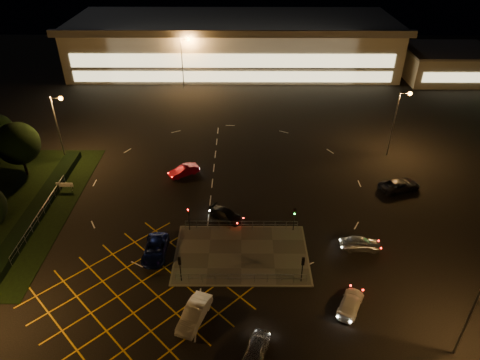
{
  "coord_description": "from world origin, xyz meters",
  "views": [
    {
      "loc": [
        2.05,
        -36.46,
        31.94
      ],
      "look_at": [
        1.79,
        9.73,
        2.0
      ],
      "focal_mm": 32.0,
      "sensor_mm": 36.0,
      "label": 1
    }
  ],
  "objects_px": {
    "car_queue_white": "(194,314)",
    "car_right_silver": "(360,243)",
    "car_near_silver": "(255,352)",
    "car_far_dkgrey": "(226,215)",
    "signal_nw": "(189,214)",
    "car_approach_white": "(351,303)",
    "signal_ne": "(294,215)",
    "car_left_blue": "(155,249)",
    "car_east_grey": "(400,185)",
    "signal_se": "(303,265)",
    "signal_sw": "(180,264)",
    "car_circ_red": "(184,171)"
  },
  "relations": [
    {
      "from": "car_far_dkgrey",
      "to": "car_approach_white",
      "type": "xyz_separation_m",
      "value": [
        12.03,
        -13.46,
        0.01
      ]
    },
    {
      "from": "signal_sw",
      "to": "car_left_blue",
      "type": "distance_m",
      "value": 5.36
    },
    {
      "from": "signal_sw",
      "to": "car_far_dkgrey",
      "type": "distance_m",
      "value": 11.17
    },
    {
      "from": "car_approach_white",
      "to": "car_far_dkgrey",
      "type": "bearing_deg",
      "value": -20.18
    },
    {
      "from": "car_east_grey",
      "to": "signal_ne",
      "type": "bearing_deg",
      "value": 101.16
    },
    {
      "from": "signal_ne",
      "to": "car_right_silver",
      "type": "distance_m",
      "value": 7.81
    },
    {
      "from": "car_left_blue",
      "to": "car_circ_red",
      "type": "bearing_deg",
      "value": 85.51
    },
    {
      "from": "signal_nw",
      "to": "car_approach_white",
      "type": "relative_size",
      "value": 0.73
    },
    {
      "from": "signal_se",
      "to": "car_queue_white",
      "type": "bearing_deg",
      "value": 24.51
    },
    {
      "from": "signal_se",
      "to": "car_approach_white",
      "type": "distance_m",
      "value": 5.6
    },
    {
      "from": "car_queue_white",
      "to": "car_right_silver",
      "type": "bearing_deg",
      "value": 48.54
    },
    {
      "from": "signal_ne",
      "to": "car_circ_red",
      "type": "height_order",
      "value": "signal_ne"
    },
    {
      "from": "signal_ne",
      "to": "car_right_silver",
      "type": "xyz_separation_m",
      "value": [
        7.03,
        -3.0,
        -1.62
      ]
    },
    {
      "from": "signal_sw",
      "to": "car_east_grey",
      "type": "relative_size",
      "value": 0.57
    },
    {
      "from": "signal_ne",
      "to": "car_circ_red",
      "type": "xyz_separation_m",
      "value": [
        -14.06,
        12.09,
        -1.66
      ]
    },
    {
      "from": "signal_sw",
      "to": "car_approach_white",
      "type": "relative_size",
      "value": 0.73
    },
    {
      "from": "car_far_dkgrey",
      "to": "car_approach_white",
      "type": "height_order",
      "value": "car_approach_white"
    },
    {
      "from": "signal_se",
      "to": "car_queue_white",
      "type": "relative_size",
      "value": 0.66
    },
    {
      "from": "car_queue_white",
      "to": "car_left_blue",
      "type": "height_order",
      "value": "car_queue_white"
    },
    {
      "from": "signal_se",
      "to": "car_approach_white",
      "type": "xyz_separation_m",
      "value": [
        4.21,
        -3.25,
        -1.74
      ]
    },
    {
      "from": "car_far_dkgrey",
      "to": "car_east_grey",
      "type": "relative_size",
      "value": 0.78
    },
    {
      "from": "car_far_dkgrey",
      "to": "car_circ_red",
      "type": "bearing_deg",
      "value": 68.55
    },
    {
      "from": "car_near_silver",
      "to": "car_queue_white",
      "type": "height_order",
      "value": "car_queue_white"
    },
    {
      "from": "car_right_silver",
      "to": "signal_sw",
      "type": "bearing_deg",
      "value": 107.04
    },
    {
      "from": "car_far_dkgrey",
      "to": "car_east_grey",
      "type": "bearing_deg",
      "value": -38.29
    },
    {
      "from": "car_left_blue",
      "to": "car_far_dkgrey",
      "type": "distance_m",
      "value": 9.72
    },
    {
      "from": "car_near_silver",
      "to": "car_far_dkgrey",
      "type": "distance_m",
      "value": 18.95
    },
    {
      "from": "car_queue_white",
      "to": "car_approach_white",
      "type": "relative_size",
      "value": 1.1
    },
    {
      "from": "signal_ne",
      "to": "car_queue_white",
      "type": "height_order",
      "value": "signal_ne"
    },
    {
      "from": "signal_nw",
      "to": "car_far_dkgrey",
      "type": "relative_size",
      "value": 0.74
    },
    {
      "from": "signal_se",
      "to": "car_queue_white",
      "type": "xyz_separation_m",
      "value": [
        -10.23,
        -4.67,
        -1.58
      ]
    },
    {
      "from": "car_near_silver",
      "to": "car_approach_white",
      "type": "height_order",
      "value": "car_near_silver"
    },
    {
      "from": "signal_se",
      "to": "car_circ_red",
      "type": "relative_size",
      "value": 0.73
    },
    {
      "from": "car_left_blue",
      "to": "car_far_dkgrey",
      "type": "bearing_deg",
      "value": 39.89
    },
    {
      "from": "signal_se",
      "to": "car_approach_white",
      "type": "bearing_deg",
      "value": 142.32
    },
    {
      "from": "car_left_blue",
      "to": "car_circ_red",
      "type": "relative_size",
      "value": 1.22
    },
    {
      "from": "signal_se",
      "to": "car_far_dkgrey",
      "type": "height_order",
      "value": "signal_se"
    },
    {
      "from": "car_queue_white",
      "to": "car_right_silver",
      "type": "relative_size",
      "value": 1.09
    },
    {
      "from": "car_near_silver",
      "to": "car_far_dkgrey",
      "type": "relative_size",
      "value": 1.0
    },
    {
      "from": "signal_nw",
      "to": "car_right_silver",
      "type": "distance_m",
      "value": 19.33
    },
    {
      "from": "signal_se",
      "to": "signal_ne",
      "type": "xyz_separation_m",
      "value": [
        0.0,
        7.99,
        0.0
      ]
    },
    {
      "from": "signal_sw",
      "to": "car_east_grey",
      "type": "distance_m",
      "value": 31.54
    },
    {
      "from": "signal_se",
      "to": "signal_nw",
      "type": "distance_m",
      "value": 14.41
    },
    {
      "from": "car_queue_white",
      "to": "car_right_silver",
      "type": "xyz_separation_m",
      "value": [
        17.26,
        9.65,
        -0.04
      ]
    },
    {
      "from": "signal_sw",
      "to": "car_far_dkgrey",
      "type": "height_order",
      "value": "signal_sw"
    },
    {
      "from": "signal_sw",
      "to": "car_far_dkgrey",
      "type": "bearing_deg",
      "value": -112.27
    },
    {
      "from": "car_east_grey",
      "to": "signal_sw",
      "type": "bearing_deg",
      "value": 102.92
    },
    {
      "from": "car_left_blue",
      "to": "car_approach_white",
      "type": "relative_size",
      "value": 1.2
    },
    {
      "from": "car_east_grey",
      "to": "car_approach_white",
      "type": "relative_size",
      "value": 1.26
    },
    {
      "from": "signal_nw",
      "to": "car_approach_white",
      "type": "bearing_deg",
      "value": -34.73
    }
  ]
}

